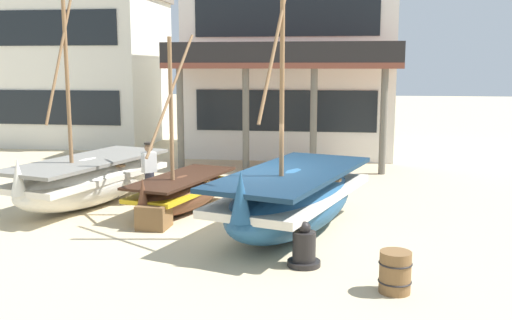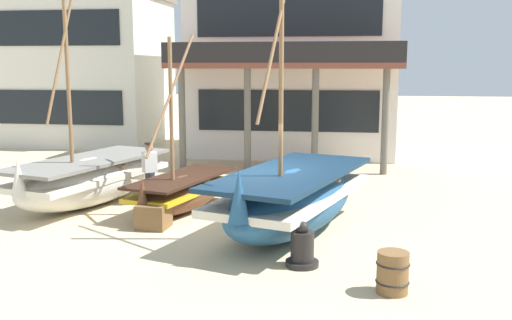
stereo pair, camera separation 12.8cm
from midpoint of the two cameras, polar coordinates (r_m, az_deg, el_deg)
ground_plane at (r=13.51m, az=-0.87°, el=-6.56°), size 120.00×120.00×0.00m
fishing_boat_near_left at (r=14.89m, az=-7.59°, el=-3.10°), size 2.24×3.88×4.49m
fishing_boat_centre_large at (r=12.90m, az=3.35°, el=-3.79°), size 3.59×5.66×7.11m
fishing_boat_far_right at (r=16.02m, az=-16.51°, el=-1.85°), size 3.17×5.29×6.86m
fisherman_by_hull at (r=15.67m, az=-10.76°, el=-1.36°), size 0.41×0.41×1.68m
capstan_winch at (r=10.86m, az=4.45°, el=-8.77°), size 0.62×0.62×0.85m
wooden_barrel at (r=9.87m, az=13.26°, el=-10.76°), size 0.56×0.56×0.70m
cargo_crate at (r=13.47m, az=-10.35°, el=-5.51°), size 0.72×0.72×0.57m
harbor_building_main at (r=25.16m, az=3.42°, el=9.46°), size 8.64×8.79×7.49m
harbor_building_annex at (r=29.58m, az=-17.17°, el=8.71°), size 7.78×6.28×7.14m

